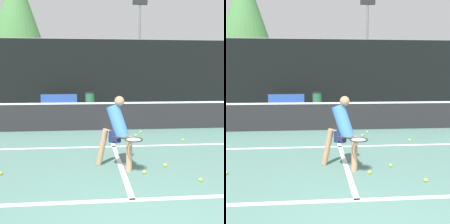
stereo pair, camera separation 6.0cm
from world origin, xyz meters
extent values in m
cube|color=white|center=(0.00, 1.34, 0.00)|extent=(11.00, 0.10, 0.01)
cube|color=white|center=(0.00, 4.29, 0.00)|extent=(8.25, 0.10, 0.01)
cube|color=white|center=(0.00, 3.85, 0.00)|extent=(0.10, 5.03, 0.01)
cube|color=#232326|center=(0.00, 6.37, 0.47)|extent=(11.00, 0.02, 0.95)
cube|color=white|center=(0.00, 6.37, 0.92)|extent=(11.00, 0.03, 0.06)
cube|color=black|center=(0.00, 11.96, 1.85)|extent=(24.00, 0.06, 3.70)
cylinder|color=slate|center=(0.00, 11.96, 3.72)|extent=(24.00, 0.04, 0.04)
cylinder|color=tan|center=(0.13, 2.52, 0.35)|extent=(0.12, 0.12, 0.69)
cylinder|color=tan|center=(-0.38, 2.88, 0.40)|extent=(0.31, 0.27, 0.80)
cylinder|color=#1E234C|center=(-0.14, 2.71, 0.66)|extent=(0.25, 0.25, 0.21)
cylinder|color=#3F7ACC|center=(-0.09, 2.67, 0.97)|extent=(0.46, 0.39, 0.72)
sphere|color=tan|center=(-0.05, 2.65, 1.37)|extent=(0.19, 0.19, 0.19)
cylinder|color=#262628|center=(-0.09, 2.42, 0.71)|extent=(0.26, 0.20, 0.03)
torus|color=#262628|center=(0.16, 2.24, 0.71)|extent=(0.48, 0.48, 0.02)
cylinder|color=beige|center=(0.16, 2.24, 0.71)|extent=(0.36, 0.36, 0.01)
sphere|color=#D1E033|center=(1.02, 5.82, 0.03)|extent=(0.07, 0.07, 0.07)
sphere|color=#D1E033|center=(2.02, 4.69, 0.03)|extent=(0.07, 0.07, 0.07)
sphere|color=#D1E033|center=(0.91, 2.71, 0.03)|extent=(0.07, 0.07, 0.07)
sphere|color=#D1E033|center=(1.32, 1.91, 0.03)|extent=(0.07, 0.07, 0.07)
sphere|color=#D1E033|center=(0.40, 2.36, 0.03)|extent=(0.07, 0.07, 0.07)
sphere|color=#D1E033|center=(0.78, 5.38, 0.03)|extent=(0.07, 0.07, 0.07)
sphere|color=#D1E033|center=(-2.33, 2.54, 0.03)|extent=(0.07, 0.07, 0.07)
cube|color=#2D519E|center=(-2.13, 10.97, 0.44)|extent=(1.84, 0.52, 0.04)
cube|color=#2D519E|center=(-2.15, 11.15, 0.65)|extent=(1.81, 0.20, 0.42)
cube|color=#333338|center=(-2.86, 10.91, 0.22)|extent=(0.06, 0.32, 0.44)
cube|color=#333338|center=(-1.41, 11.03, 0.22)|extent=(0.06, 0.32, 0.44)
cylinder|color=#28603D|center=(-0.58, 10.78, 0.47)|extent=(0.46, 0.46, 0.94)
cylinder|color=black|center=(-0.58, 10.78, 0.96)|extent=(0.48, 0.48, 0.04)
cube|color=#B7B7BC|center=(-3.54, 14.95, 0.46)|extent=(1.88, 4.03, 0.91)
cube|color=#1E2328|center=(-3.54, 14.74, 1.22)|extent=(1.58, 2.42, 0.61)
cylinder|color=black|center=(-2.69, 16.23, 0.30)|extent=(0.18, 0.60, 0.60)
cylinder|color=black|center=(-2.69, 13.66, 0.30)|extent=(0.18, 0.60, 0.60)
cylinder|color=slate|center=(3.29, 17.98, 3.52)|extent=(0.16, 0.16, 7.04)
cube|color=#262628|center=(3.29, 17.98, 7.22)|extent=(1.10, 0.24, 0.36)
cylinder|color=brown|center=(-5.59, 17.32, 1.97)|extent=(0.28, 0.28, 3.95)
cone|color=#477F42|center=(-5.59, 17.32, 6.71)|extent=(3.55, 3.55, 5.53)
cube|color=beige|center=(0.00, 30.04, 2.66)|extent=(36.00, 2.40, 5.32)
camera|label=1|loc=(-0.64, -2.35, 1.90)|focal=42.00mm
camera|label=2|loc=(-0.59, -2.36, 1.90)|focal=42.00mm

